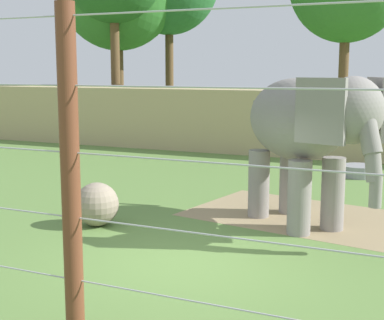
{
  "coord_description": "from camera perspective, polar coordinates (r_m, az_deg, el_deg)",
  "views": [
    {
      "loc": [
        3.89,
        -8.44,
        3.23
      ],
      "look_at": [
        -0.83,
        1.98,
        1.4
      ],
      "focal_mm": 53.34,
      "sensor_mm": 36.0,
      "label": 1
    }
  ],
  "objects": [
    {
      "name": "dirt_patch",
      "position": [
        12.77,
        13.36,
        -5.8
      ],
      "size": [
        6.5,
        4.2,
        0.01
      ],
      "primitive_type": "cube",
      "rotation": [
        0.0,
        0.0,
        -0.18
      ],
      "color": "#937F5B",
      "rests_on": "ground"
    },
    {
      "name": "elephant",
      "position": [
        11.75,
        11.27,
        3.2
      ],
      "size": [
        3.61,
        3.38,
        3.11
      ],
      "color": "gray",
      "rests_on": "ground"
    },
    {
      "name": "water_tub",
      "position": [
        18.0,
        16.39,
        -1.04
      ],
      "size": [
        1.1,
        1.1,
        0.35
      ],
      "color": "gray",
      "rests_on": "ground"
    },
    {
      "name": "enrichment_ball",
      "position": [
        12.02,
        -9.49,
        -4.39
      ],
      "size": [
        0.91,
        0.91,
        0.91
      ],
      "primitive_type": "sphere",
      "color": "gray",
      "rests_on": "ground"
    },
    {
      "name": "embankment_wall",
      "position": [
        21.59,
        13.9,
        3.48
      ],
      "size": [
        36.0,
        1.8,
        2.45
      ],
      "primitive_type": "cube",
      "color": "tan",
      "rests_on": "ground"
    },
    {
      "name": "cable_fence",
      "position": [
        6.78,
        -11.52,
        -1.56
      ],
      "size": [
        9.71,
        0.23,
        3.98
      ],
      "color": "brown",
      "rests_on": "ground"
    },
    {
      "name": "ground_plane",
      "position": [
        9.84,
        -0.35,
        -10.07
      ],
      "size": [
        120.0,
        120.0,
        0.0
      ],
      "primitive_type": "plane",
      "color": "#5B7F3D"
    }
  ]
}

